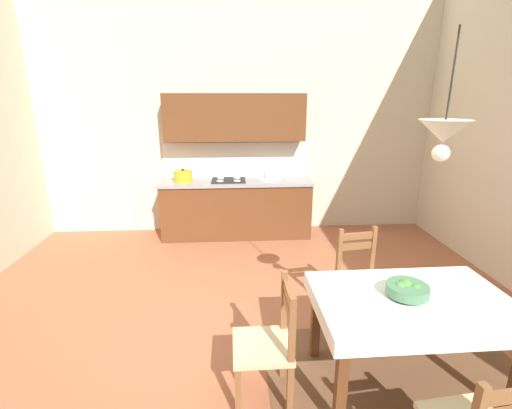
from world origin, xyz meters
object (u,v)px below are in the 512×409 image
Objects in this scene: dining_table at (411,312)px; dining_chair_kitchen_side at (361,280)px; pendant_lamp at (444,133)px; kitchen_cabinetry at (236,183)px; dining_chair_tv_side at (268,345)px; fruit_bowl at (407,289)px.

dining_chair_kitchen_side reaches higher than dining_table.
pendant_lamp is at bearing -7.47° from dining_table.
kitchen_cabinetry reaches higher than dining_chair_tv_side.
fruit_bowl reaches higher than dining_table.
kitchen_cabinetry is 2.74m from dining_chair_kitchen_side.
fruit_bowl is 0.37× the size of pendant_lamp.
fruit_bowl is (-0.05, 0.01, 0.19)m from dining_table.
dining_table is 0.86m from dining_chair_kitchen_side.
dining_chair_tv_side reaches higher than fruit_bowl.
kitchen_cabinetry is 3.47m from fruit_bowl.
dining_chair_tv_side is 1.86m from pendant_lamp.
pendant_lamp reaches higher than kitchen_cabinetry.
fruit_bowl is at bearing 169.01° from pendant_lamp.
fruit_bowl is at bearing 3.99° from dining_chair_tv_side.
dining_table is at bearing 172.53° from pendant_lamp.
fruit_bowl is 1.12m from pendant_lamp.
dining_chair_kitchen_side reaches higher than fruit_bowl.
kitchen_cabinetry is at bearing 111.09° from dining_table.
dining_chair_tv_side is at bearing -177.24° from pendant_lamp.
kitchen_cabinetry is 2.91× the size of pendant_lamp.
kitchen_cabinetry is 3.68m from pendant_lamp.
dining_chair_kitchen_side is 0.90m from fruit_bowl.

